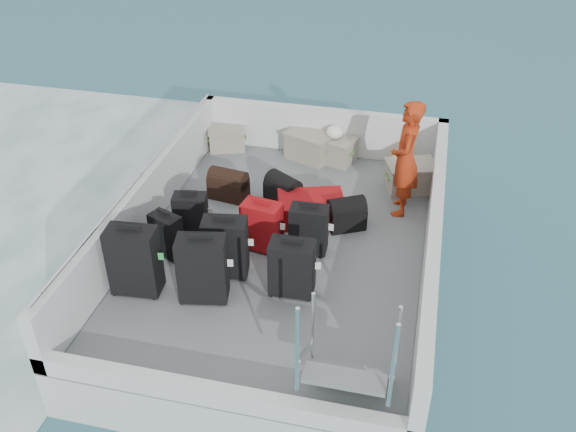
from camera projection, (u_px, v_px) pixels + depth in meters
name	position (u px, v px, depth m)	size (l,w,h in m)	color
ground	(283.00, 285.00, 8.04)	(160.00, 160.00, 0.00)	#1B5061
ferry_hull	(283.00, 266.00, 7.87)	(3.60, 5.00, 0.60)	silver
deck	(283.00, 246.00, 7.70)	(3.30, 4.70, 0.02)	slate
deck_fittings	(306.00, 239.00, 7.16)	(3.60, 5.00, 0.90)	silver
suitcase_0	(134.00, 261.00, 6.78)	(0.52, 0.30, 0.80)	black
suitcase_1	(167.00, 236.00, 7.39)	(0.36, 0.21, 0.55)	black
suitcase_2	(191.00, 216.00, 7.70)	(0.39, 0.24, 0.57)	black
suitcase_3	(203.00, 270.00, 6.69)	(0.51, 0.30, 0.77)	black
suitcase_4	(226.00, 248.00, 7.05)	(0.49, 0.29, 0.71)	black
suitcase_5	(262.00, 227.00, 7.47)	(0.45, 0.27, 0.62)	#9D0E0C
suitcase_6	(292.00, 268.00, 6.80)	(0.48, 0.28, 0.66)	black
suitcase_7	(309.00, 230.00, 7.42)	(0.44, 0.25, 0.61)	black
suitcase_8	(311.00, 209.00, 8.06)	(0.53, 0.81, 0.32)	#9D0E0C
duffel_0	(228.00, 187.00, 8.50)	(0.50, 0.30, 0.32)	black
duffel_1	(283.00, 192.00, 8.38)	(0.46, 0.30, 0.32)	black
duffel_2	(346.00, 216.00, 7.93)	(0.45, 0.30, 0.32)	black
crate_0	(227.00, 139.00, 9.65)	(0.52, 0.36, 0.31)	gray
crate_1	(310.00, 146.00, 9.39)	(0.63, 0.43, 0.38)	gray
crate_2	(334.00, 150.00, 9.33)	(0.57, 0.39, 0.34)	gray
crate_3	(410.00, 178.00, 8.65)	(0.61, 0.42, 0.37)	gray
yellow_bag	(399.00, 161.00, 9.18)	(0.28, 0.26, 0.22)	gold
white_bag	(335.00, 134.00, 9.18)	(0.24, 0.24, 0.18)	white
passenger	(405.00, 159.00, 7.90)	(0.56, 0.36, 1.52)	#ED3F16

